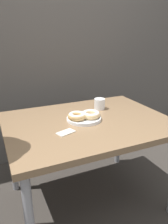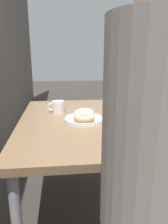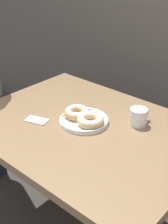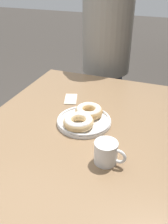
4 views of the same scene
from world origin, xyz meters
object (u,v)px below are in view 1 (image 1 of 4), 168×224
object	(u,v)px
coffee_mug	(99,104)
napkin	(66,132)
donut_plate	(84,116)
dining_table	(88,129)

from	to	relation	value
coffee_mug	napkin	bearing A→B (deg)	-142.01
donut_plate	napkin	world-z (taller)	donut_plate
coffee_mug	napkin	world-z (taller)	coffee_mug
donut_plate	coffee_mug	world-z (taller)	coffee_mug
napkin	donut_plate	bearing A→B (deg)	37.57
dining_table	coffee_mug	bearing A→B (deg)	44.71
dining_table	napkin	bearing A→B (deg)	-149.08
napkin	coffee_mug	bearing A→B (deg)	37.99
coffee_mug	napkin	xyz separation A→B (m)	(-0.41, -0.32, -0.04)
donut_plate	napkin	distance (m)	0.24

